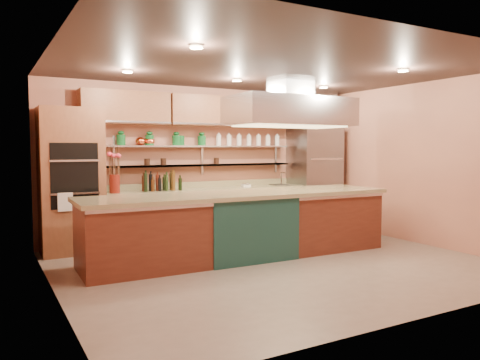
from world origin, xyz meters
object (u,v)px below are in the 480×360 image
island (241,225)px  copper_kettle (140,141)px  green_canister (180,141)px  kitchen_scale (246,184)px  refrigerator (314,178)px  flower_vase (115,184)px

island → copper_kettle: (-1.02, 1.75, 1.29)m
green_canister → kitchen_scale: bearing=-10.1°
kitchen_scale → green_canister: 1.51m
island → copper_kettle: bearing=121.7°
island → copper_kettle: size_ratio=26.61×
refrigerator → kitchen_scale: refrigerator is taller
copper_kettle → kitchen_scale: bearing=-6.3°
island → kitchen_scale: kitchen_scale is taller
refrigerator → island: refrigerator is taller
kitchen_scale → copper_kettle: bearing=155.0°
island → green_canister: size_ratio=26.78×
island → kitchen_scale: bearing=59.3°
copper_kettle → green_canister: bearing=0.0°
island → copper_kettle: copper_kettle is taller
flower_vase → kitchen_scale: bearing=0.0°
kitchen_scale → green_canister: bearing=151.2°
green_canister → island: bearing=-80.8°
kitchen_scale → green_canister: green_canister is taller
island → flower_vase: flower_vase is taller
island → kitchen_scale: (0.96, 1.53, 0.48)m
refrigerator → island: bearing=-149.7°
kitchen_scale → green_canister: size_ratio=0.88×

